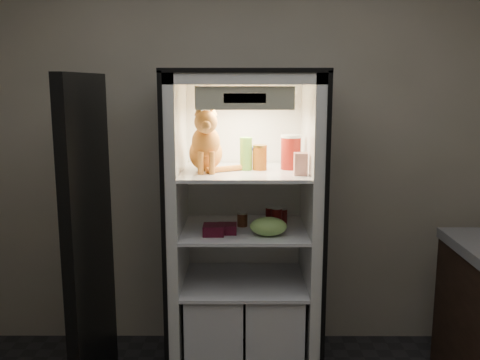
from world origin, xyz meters
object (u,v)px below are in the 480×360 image
object	(u,v)px
parmesan_shaker	(246,154)
salsa_jar	(260,157)
pepper_jar	(291,152)
condiment_jar	(242,219)
cream_carton	(301,164)
grape_bag	(268,226)
mayo_tub	(247,157)
soda_can_a	(271,216)
refrigerator	(244,248)
tabby_cat	(206,146)
soda_can_b	(282,217)
soda_can_c	(276,218)
berry_box_right	(227,229)
berry_box_left	(214,230)

from	to	relation	value
parmesan_shaker	salsa_jar	distance (m)	0.08
pepper_jar	condiment_jar	size ratio (longest dim) A/B	2.36
cream_carton	grape_bag	xyz separation A→B (m)	(-0.18, -0.01, -0.36)
mayo_tub	soda_can_a	distance (m)	0.39
refrigerator	soda_can_a	xyz separation A→B (m)	(0.16, -0.00, 0.21)
parmesan_shaker	salsa_jar	bearing A→B (deg)	0.34
soda_can_a	condiment_jar	bearing A→B (deg)	-174.11
parmesan_shaker	soda_can_a	xyz separation A→B (m)	(0.15, 0.04, -0.39)
refrigerator	tabby_cat	world-z (taller)	refrigerator
grape_bag	soda_can_a	bearing A→B (deg)	83.70
salsa_jar	parmesan_shaker	bearing A→B (deg)	-179.66
soda_can_a	condiment_jar	xyz separation A→B (m)	(-0.17, -0.02, -0.01)
grape_bag	pepper_jar	bearing A→B (deg)	56.12
soda_can_a	refrigerator	bearing A→B (deg)	178.81
parmesan_shaker	pepper_jar	distance (m)	0.27
cream_carton	soda_can_b	distance (m)	0.41
cream_carton	soda_can_c	xyz separation A→B (m)	(-0.12, 0.14, -0.35)
pepper_jar	berry_box_right	bearing A→B (deg)	-156.85
parmesan_shaker	berry_box_right	world-z (taller)	parmesan_shaker
salsa_jar	grape_bag	bearing A→B (deg)	-75.55
berry_box_left	soda_can_c	bearing A→B (deg)	19.68
soda_can_a	mayo_tub	bearing A→B (deg)	158.76
soda_can_c	grape_bag	distance (m)	0.15
cream_carton	mayo_tub	bearing A→B (deg)	138.26
parmesan_shaker	cream_carton	bearing A→B (deg)	-29.24
parmesan_shaker	salsa_jar	world-z (taller)	parmesan_shaker
soda_can_b	berry_box_right	world-z (taller)	soda_can_b
parmesan_shaker	soda_can_a	distance (m)	0.42
soda_can_c	condiment_jar	bearing A→B (deg)	165.25
grape_bag	berry_box_right	world-z (taller)	grape_bag
refrigerator	grape_bag	distance (m)	0.33
refrigerator	soda_can_c	world-z (taller)	refrigerator
berry_box_left	berry_box_right	world-z (taller)	berry_box_left
berry_box_left	parmesan_shaker	bearing A→B (deg)	41.55
mayo_tub	berry_box_right	bearing A→B (deg)	-117.62
tabby_cat	soda_can_a	xyz separation A→B (m)	(0.38, 0.08, -0.44)
soda_can_b	tabby_cat	bearing A→B (deg)	-171.85
tabby_cat	pepper_jar	size ratio (longest dim) A/B	1.92
refrigerator	berry_box_right	size ratio (longest dim) A/B	17.54
cream_carton	soda_can_b	bearing A→B (deg)	112.93
salsa_jar	berry_box_right	bearing A→B (deg)	-145.94
soda_can_a	berry_box_right	size ratio (longest dim) A/B	1.06
tabby_cat	soda_can_b	size ratio (longest dim) A/B	3.60
condiment_jar	berry_box_left	distance (m)	0.25
cream_carton	soda_can_b	world-z (taller)	cream_carton
berry_box_left	mayo_tub	bearing A→B (deg)	53.18
soda_can_a	grape_bag	bearing A→B (deg)	-96.30
mayo_tub	pepper_jar	bearing A→B (deg)	-13.40
refrigerator	parmesan_shaker	xyz separation A→B (m)	(0.01, -0.04, 0.59)
soda_can_a	berry_box_right	world-z (taller)	soda_can_a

